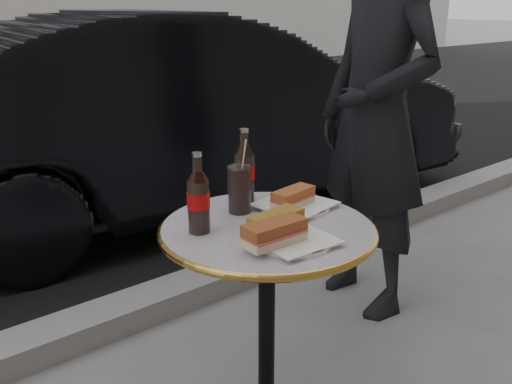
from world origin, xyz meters
TOP-DOWN VIEW (x-y plane):
  - curb at (0.00, 0.90)m, footprint 40.00×0.20m
  - bistro_table at (0.00, 0.00)m, footprint 0.62×0.62m
  - plate_left at (-0.03, -0.14)m, footprint 0.24×0.24m
  - plate_right at (0.16, 0.06)m, footprint 0.22×0.22m
  - sandwich_left_a at (-0.09, -0.13)m, footprint 0.17×0.08m
  - sandwich_left_b at (-0.04, -0.08)m, footprint 0.17×0.09m
  - sandwich_right at (0.15, 0.05)m, footprint 0.15×0.09m
  - cola_bottle_left at (-0.17, 0.09)m, footprint 0.08×0.08m
  - cola_bottle_right at (0.08, 0.20)m, footprint 0.07×0.07m
  - cola_glass at (0.01, 0.14)m, footprint 0.09×0.09m
  - parked_car at (1.03, 1.98)m, footprint 1.76×4.01m
  - pedestrian at (0.94, 0.38)m, footprint 0.50×0.69m

SIDE VIEW (x-z plane):
  - curb at x=0.00m, z-range -0.01..0.11m
  - bistro_table at x=0.00m, z-range 0.00..0.73m
  - parked_car at x=1.03m, z-range 0.00..1.28m
  - plate_left at x=-0.03m, z-range 0.73..0.74m
  - plate_right at x=0.16m, z-range 0.73..0.74m
  - sandwich_right at x=0.15m, z-range 0.74..0.79m
  - sandwich_left_b at x=-0.04m, z-range 0.74..0.80m
  - sandwich_left_a at x=-0.09m, z-range 0.74..0.80m
  - cola_glass at x=0.01m, z-range 0.73..0.88m
  - cola_bottle_left at x=-0.17m, z-range 0.73..0.96m
  - cola_bottle_right at x=0.08m, z-range 0.73..0.97m
  - pedestrian at x=0.94m, z-range 0.00..1.73m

